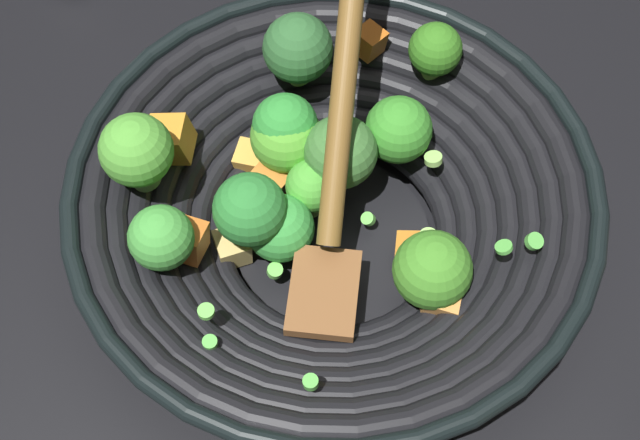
{
  "coord_description": "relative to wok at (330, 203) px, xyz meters",
  "views": [
    {
      "loc": [
        -0.11,
        -0.34,
        0.66
      ],
      "look_at": [
        -0.01,
        0.01,
        0.03
      ],
      "focal_mm": 52.56,
      "sensor_mm": 36.0,
      "label": 1
    }
  ],
  "objects": [
    {
      "name": "wok",
      "position": [
        0.0,
        0.0,
        0.0
      ],
      "size": [
        0.4,
        0.42,
        0.24
      ],
      "color": "black",
      "rests_on": "ground"
    },
    {
      "name": "ground_plane",
      "position": [
        0.0,
        -0.0,
        -0.06
      ],
      "size": [
        4.0,
        4.0,
        0.0
      ],
      "primitive_type": "plane",
      "color": "black"
    }
  ]
}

